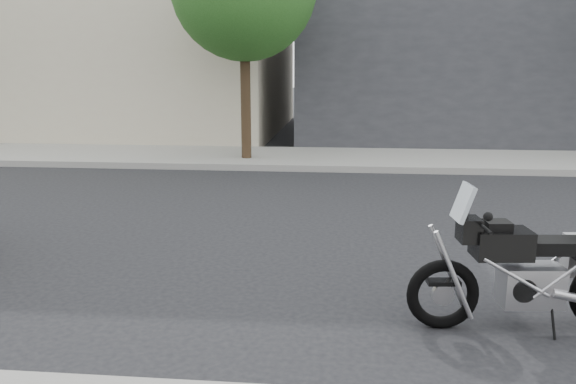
% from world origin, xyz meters
% --- Properties ---
extents(ground, '(120.00, 120.00, 0.00)m').
position_xyz_m(ground, '(0.00, 0.00, 0.00)').
color(ground, black).
rests_on(ground, ground).
extents(far_sidewalk, '(44.00, 3.00, 0.15)m').
position_xyz_m(far_sidewalk, '(0.00, -6.50, 0.07)').
color(far_sidewalk, gray).
rests_on(far_sidewalk, ground).
extents(far_building_dark, '(16.00, 11.00, 7.00)m').
position_xyz_m(far_building_dark, '(-7.00, -13.50, 3.50)').
color(far_building_dark, '#29292E').
rests_on(far_building_dark, ground).
extents(far_building_cream, '(14.00, 11.00, 8.00)m').
position_xyz_m(far_building_cream, '(9.00, -13.50, 4.00)').
color(far_building_cream, '#BCAE96').
rests_on(far_building_cream, ground).
extents(motorcycle, '(2.13, 0.81, 1.35)m').
position_xyz_m(motorcycle, '(-2.14, 2.56, 0.58)').
color(motorcycle, black).
rests_on(motorcycle, ground).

